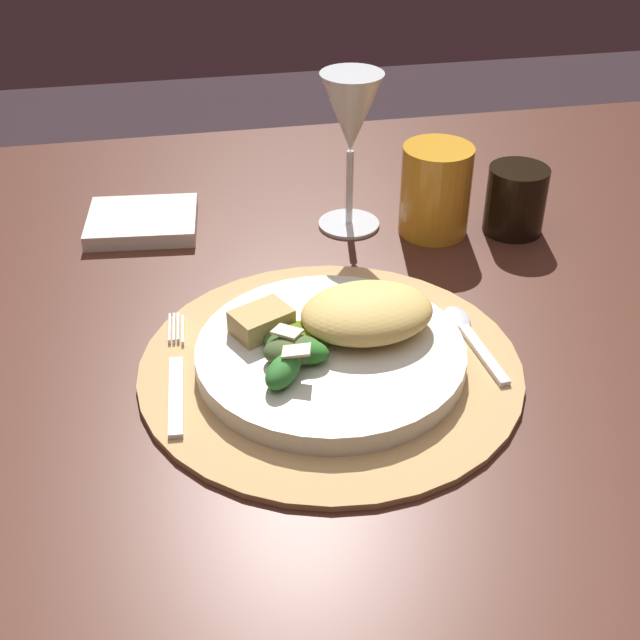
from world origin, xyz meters
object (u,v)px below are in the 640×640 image
object	(u,v)px
dinner_plate	(331,355)
dark_tumbler	(516,200)
spoon	(466,331)
wine_glass	(351,120)
napkin	(143,222)
amber_tumbler	(435,190)
fork	(176,378)
dining_table	(289,430)

from	to	relation	value
dinner_plate	dark_tumbler	xyz separation A→B (m)	(0.26, 0.22, 0.02)
spoon	wine_glass	world-z (taller)	wine_glass
spoon	napkin	xyz separation A→B (m)	(-0.30, 0.28, 0.00)
wine_glass	amber_tumbler	world-z (taller)	wine_glass
spoon	amber_tumbler	xyz separation A→B (m)	(0.03, 0.21, 0.04)
spoon	dinner_plate	bearing A→B (deg)	-170.33
fork	dark_tumbler	size ratio (longest dim) A/B	2.24
wine_glass	fork	bearing A→B (deg)	-129.08
dinner_plate	amber_tumbler	bearing A→B (deg)	54.40
spoon	wine_glass	xyz separation A→B (m)	(-0.06, 0.24, 0.12)
amber_tumbler	dark_tumbler	xyz separation A→B (m)	(0.09, -0.01, -0.01)
amber_tumbler	dining_table	bearing A→B (deg)	-141.79
dining_table	fork	bearing A→B (deg)	-144.80
dining_table	wine_glass	xyz separation A→B (m)	(0.10, 0.18, 0.27)
dinner_plate	spoon	size ratio (longest dim) A/B	1.91
dining_table	spoon	xyz separation A→B (m)	(0.16, -0.06, 0.15)
spoon	dark_tumbler	xyz separation A→B (m)	(0.12, 0.19, 0.03)
dinner_plate	napkin	size ratio (longest dim) A/B	1.95
dinner_plate	spoon	bearing A→B (deg)	9.67
fork	spoon	world-z (taller)	spoon
napkin	dark_tumbler	xyz separation A→B (m)	(0.42, -0.08, 0.03)
dining_table	napkin	bearing A→B (deg)	120.73
dining_table	spoon	bearing A→B (deg)	-18.96
fork	wine_glass	world-z (taller)	wine_glass
amber_tumbler	spoon	bearing A→B (deg)	-98.48
dining_table	amber_tumbler	size ratio (longest dim) A/B	13.94
fork	amber_tumbler	bearing A→B (deg)	37.16
fork	napkin	size ratio (longest dim) A/B	1.39
dinner_plate	wine_glass	size ratio (longest dim) A/B	1.34
fork	spoon	size ratio (longest dim) A/B	1.37
dining_table	spoon	distance (m)	0.23
spoon	wine_glass	size ratio (longest dim) A/B	0.70
dinner_plate	spoon	distance (m)	0.14
napkin	wine_glass	world-z (taller)	wine_glass
dark_tumbler	dinner_plate	bearing A→B (deg)	-139.76
dining_table	fork	size ratio (longest dim) A/B	8.32
dinner_plate	amber_tumbler	size ratio (longest dim) A/B	2.34
dark_tumbler	napkin	bearing A→B (deg)	168.63
napkin	dark_tumbler	world-z (taller)	dark_tumbler
dinner_plate	napkin	world-z (taller)	dinner_plate
amber_tumbler	dark_tumbler	world-z (taller)	amber_tumbler
wine_glass	dining_table	bearing A→B (deg)	-119.24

